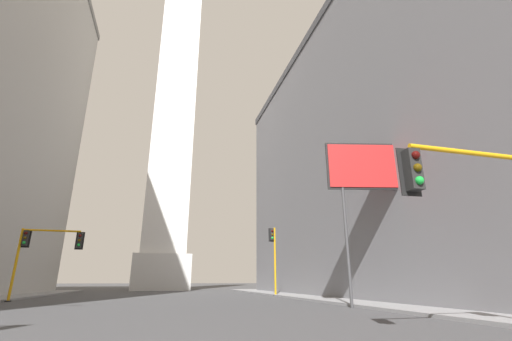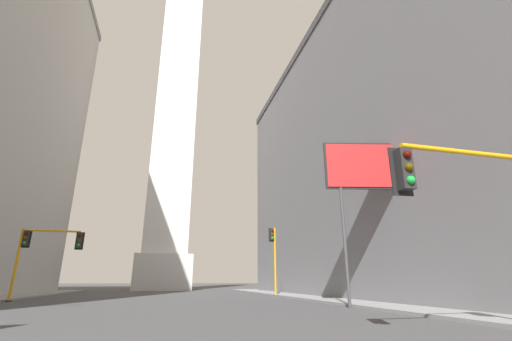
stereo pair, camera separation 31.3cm
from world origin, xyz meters
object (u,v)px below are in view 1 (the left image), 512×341
traffic_light_mid_left (42,246)px  traffic_light_mid_right (274,250)px  obelisk (175,107)px  traffic_light_near_right (505,192)px  billboard_sign (370,172)px

traffic_light_mid_left → traffic_light_mid_right: traffic_light_mid_right is taller
traffic_light_mid_left → obelisk: bearing=73.0°
obelisk → traffic_light_near_right: (9.00, -49.90, -27.56)m
traffic_light_mid_left → traffic_light_mid_right: bearing=11.9°
obelisk → traffic_light_mid_left: obelisk is taller
obelisk → traffic_light_near_right: size_ratio=12.59×
traffic_light_mid_left → billboard_sign: 23.65m
traffic_light_near_right → traffic_light_mid_left: size_ratio=1.02×
obelisk → traffic_light_mid_right: obelisk is taller
billboard_sign → traffic_light_mid_left: bearing=151.0°
traffic_light_near_right → obelisk: bearing=100.2°
traffic_light_near_right → billboard_sign: 11.34m
obelisk → billboard_sign: bearing=-73.5°
traffic_light_mid_left → billboard_sign: (20.40, -11.30, 3.89)m
traffic_light_mid_left → billboard_sign: size_ratio=0.53×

